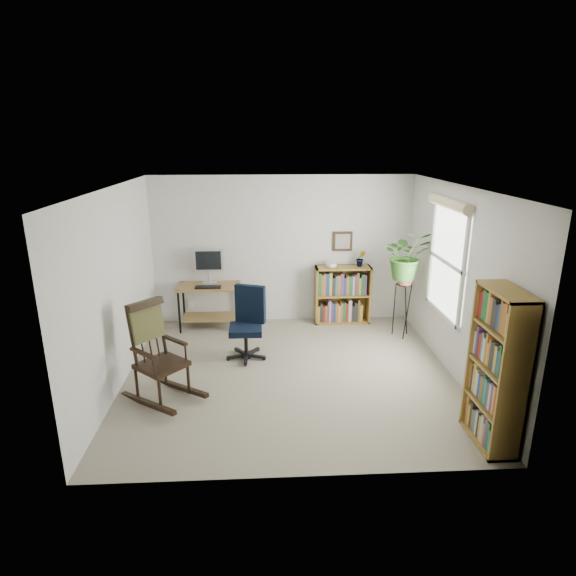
{
  "coord_description": "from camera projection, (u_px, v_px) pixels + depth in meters",
  "views": [
    {
      "loc": [
        -0.34,
        -5.65,
        2.94
      ],
      "look_at": [
        0.0,
        0.4,
        1.05
      ],
      "focal_mm": 30.0,
      "sensor_mm": 36.0,
      "label": 1
    }
  ],
  "objects": [
    {
      "name": "desk",
      "position": [
        210.0,
        307.0,
        7.73
      ],
      "size": [
        0.98,
        0.54,
        0.71
      ],
      "primitive_type": null,
      "color": "olive",
      "rests_on": "floor"
    },
    {
      "name": "monitor",
      "position": [
        209.0,
        266.0,
        7.67
      ],
      "size": [
        0.46,
        0.16,
        0.56
      ],
      "primitive_type": null,
      "color": "silver",
      "rests_on": "desk"
    },
    {
      "name": "keyboard",
      "position": [
        208.0,
        287.0,
        7.5
      ],
      "size": [
        0.4,
        0.15,
        0.02
      ],
      "primitive_type": "cube",
      "color": "black",
      "rests_on": "desk"
    },
    {
      "name": "tall_bookshelf",
      "position": [
        497.0,
        369.0,
        4.65
      ],
      "size": [
        0.3,
        0.7,
        1.61
      ],
      "primitive_type": null,
      "color": "olive",
      "rests_on": "floor"
    },
    {
      "name": "potted_plant_small",
      "position": [
        361.0,
        263.0,
        7.79
      ],
      "size": [
        0.13,
        0.24,
        0.11
      ],
      "primitive_type": "imported",
      "color": "#326523",
      "rests_on": "low_bookshelf"
    },
    {
      "name": "wall_right",
      "position": [
        457.0,
        283.0,
        6.03
      ],
      "size": [
        0.0,
        4.0,
        2.4
      ],
      "primitive_type": "cube",
      "color": "silver",
      "rests_on": "ground"
    },
    {
      "name": "framed_picture",
      "position": [
        343.0,
        241.0,
        7.81
      ],
      "size": [
        0.32,
        0.04,
        0.32
      ],
      "primitive_type": null,
      "color": "black",
      "rests_on": "wall_back"
    },
    {
      "name": "ceiling",
      "position": [
        290.0,
        187.0,
        5.56
      ],
      "size": [
        4.2,
        4.0,
        0.0
      ],
      "primitive_type": "cube",
      "color": "silver",
      "rests_on": "ground"
    },
    {
      "name": "wall_left",
      "position": [
        117.0,
        289.0,
        5.81
      ],
      "size": [
        0.0,
        4.0,
        2.4
      ],
      "primitive_type": "cube",
      "color": "silver",
      "rests_on": "ground"
    },
    {
      "name": "rocking_chair",
      "position": [
        161.0,
        352.0,
        5.52
      ],
      "size": [
        1.18,
        1.14,
        1.19
      ],
      "primitive_type": null,
      "rotation": [
        0.0,
        0.0,
        0.85
      ],
      "color": "black",
      "rests_on": "floor"
    },
    {
      "name": "wall_back",
      "position": [
        283.0,
        250.0,
        7.82
      ],
      "size": [
        4.2,
        0.0,
        2.4
      ],
      "primitive_type": "cube",
      "color": "silver",
      "rests_on": "ground"
    },
    {
      "name": "floor",
      "position": [
        290.0,
        374.0,
        6.28
      ],
      "size": [
        4.2,
        4.0,
        0.0
      ],
      "primitive_type": "cube",
      "color": "gray",
      "rests_on": "ground"
    },
    {
      "name": "low_bookshelf",
      "position": [
        342.0,
        295.0,
        7.92
      ],
      "size": [
        0.9,
        0.3,
        0.95
      ],
      "primitive_type": null,
      "color": "olive",
      "rests_on": "floor"
    },
    {
      "name": "office_chair",
      "position": [
        245.0,
        324.0,
        6.58
      ],
      "size": [
        0.71,
        0.71,
        1.02
      ],
      "primitive_type": null,
      "rotation": [
        0.0,
        0.0,
        -0.33
      ],
      "color": "black",
      "rests_on": "floor"
    },
    {
      "name": "wall_front",
      "position": [
        304.0,
        356.0,
        4.01
      ],
      "size": [
        4.2,
        0.0,
        2.4
      ],
      "primitive_type": "cube",
      "color": "silver",
      "rests_on": "ground"
    },
    {
      "name": "window",
      "position": [
        446.0,
        262.0,
        6.25
      ],
      "size": [
        0.12,
        1.2,
        1.5
      ],
      "primitive_type": null,
      "color": "silver",
      "rests_on": "wall_right"
    },
    {
      "name": "plant_stand",
      "position": [
        403.0,
        306.0,
        7.34
      ],
      "size": [
        0.34,
        0.34,
        0.98
      ],
      "primitive_type": null,
      "rotation": [
        0.0,
        0.0,
        0.32
      ],
      "color": "black",
      "rests_on": "floor"
    },
    {
      "name": "spider_plant",
      "position": [
        408.0,
        231.0,
        7.0
      ],
      "size": [
        1.69,
        1.88,
        1.46
      ],
      "primitive_type": "imported",
      "color": "#326523",
      "rests_on": "plant_stand"
    }
  ]
}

